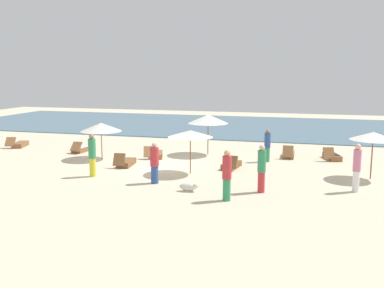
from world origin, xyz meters
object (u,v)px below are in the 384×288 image
lounger_6 (19,144)px  lounger_3 (332,156)px  umbrella_0 (373,136)px  lounger_1 (82,149)px  person_4 (227,175)px  umbrella_1 (190,134)px  lounger_2 (126,163)px  person_3 (155,163)px  lounger_4 (289,154)px  person_5 (267,145)px  umbrella_4 (208,119)px  lounger_0 (231,165)px  umbrella_2 (101,127)px  person_0 (262,168)px  dog (189,187)px  person_1 (92,155)px  person_2 (357,167)px  lounger_5 (156,154)px

lounger_6 → lounger_3: bearing=3.3°
umbrella_0 → lounger_1: size_ratio=1.23×
person_4 → umbrella_1: bearing=122.8°
lounger_2 → lounger_6: lounger_2 is taller
lounger_6 → person_3: (11.41, -6.26, 0.71)m
lounger_4 → person_5: size_ratio=0.94×
umbrella_0 → umbrella_4: 9.10m
lounger_3 → lounger_0: bearing=-143.3°
lounger_0 → lounger_6: size_ratio=0.95×
umbrella_1 → umbrella_4: 4.81m
umbrella_0 → lounger_3: (-1.51, 4.06, -1.75)m
umbrella_2 → person_4: (8.07, -5.88, -0.78)m
lounger_3 → lounger_4: 2.30m
umbrella_0 → person_0: 5.74m
person_0 → dog: bearing=-167.1°
lounger_1 → person_0: person_0 is taller
umbrella_2 → lounger_3: size_ratio=1.28×
dog → umbrella_1: bearing=104.6°
lounger_0 → person_5: 2.67m
lounger_4 → person_1: bearing=-140.0°
lounger_1 → person_1: 6.59m
person_3 → umbrella_1: bearing=65.6°
lounger_3 → person_4: person_4 is taller
umbrella_1 → lounger_3: umbrella_1 is taller
lounger_1 → person_5: (10.94, -0.01, 0.71)m
lounger_0 → person_3: 4.63m
lounger_0 → person_1: (-5.78, -3.35, 0.83)m
umbrella_4 → person_0: umbrella_4 is taller
lounger_0 → person_1: size_ratio=0.87×
lounger_1 → lounger_3: size_ratio=0.99×
person_4 → lounger_6: bearing=151.9°
umbrella_1 → lounger_6: bearing=161.7°
person_0 → person_4: person_0 is taller
person_0 → person_3: size_ratio=1.09×
lounger_1 → umbrella_2: bearing=-37.0°
umbrella_2 → person_1: size_ratio=1.13×
lounger_2 → person_5: size_ratio=0.97×
person_2 → umbrella_1: bearing=169.7°
lounger_2 → lounger_4: lounger_4 is taller
umbrella_2 → lounger_1: (-2.16, 1.63, -1.57)m
lounger_1 → lounger_3: 14.35m
person_1 → person_4: size_ratio=1.03×
lounger_5 → person_0: (6.46, -5.58, 0.81)m
lounger_6 → lounger_4: bearing=3.8°
lounger_0 → lounger_4: lounger_4 is taller
person_2 → lounger_2: bearing=169.4°
umbrella_4 → lounger_1: bearing=-171.3°
lounger_1 → umbrella_0: bearing=-9.1°
lounger_2 → lounger_4: size_ratio=1.04×
umbrella_4 → lounger_1: size_ratio=1.34×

